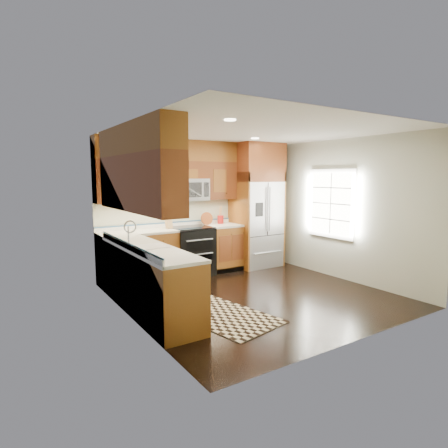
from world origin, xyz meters
TOP-DOWN VIEW (x-y plane):
  - ground at (0.00, 0.00)m, footprint 4.00×4.00m
  - wall_back at (0.00, 2.00)m, footprint 4.00×0.02m
  - wall_left at (-2.00, 0.00)m, footprint 0.02×4.00m
  - wall_right at (2.00, 0.00)m, footprint 0.02×4.00m
  - window at (1.98, 0.20)m, footprint 0.04×1.10m
  - base_cabinets at (-1.23, 0.90)m, footprint 2.85×3.00m
  - countertop at (-1.09, 1.01)m, footprint 2.86×3.01m
  - upper_cabinets at (-1.15, 1.09)m, footprint 2.85×3.00m
  - range at (-0.25, 1.67)m, footprint 0.76×0.67m
  - microwave at (-0.25, 1.80)m, footprint 0.76×0.40m
  - refrigerator at (1.30, 1.63)m, footprint 0.98×0.75m
  - sink_faucet at (-1.73, 0.23)m, footprint 0.54×0.44m
  - rug at (-0.91, -0.49)m, footprint 1.24×1.72m
  - knife_block at (-0.69, 1.74)m, footprint 0.10×0.13m
  - utensil_crock at (0.52, 1.84)m, footprint 0.17×0.17m
  - cutting_board at (0.19, 1.83)m, footprint 0.28×0.28m

SIDE VIEW (x-z plane):
  - ground at x=0.00m, z-range 0.00..0.00m
  - rug at x=-0.91m, z-range 0.00..0.01m
  - base_cabinets at x=-1.23m, z-range 0.00..0.90m
  - range at x=-0.25m, z-range 0.00..0.94m
  - countertop at x=-1.09m, z-range 0.90..0.94m
  - cutting_board at x=0.19m, z-range 0.94..0.96m
  - sink_faucet at x=-1.73m, z-range 0.81..1.18m
  - knife_block at x=-0.69m, z-range 0.92..1.17m
  - utensil_crock at x=0.52m, z-range 0.88..1.25m
  - wall_back at x=0.00m, z-range 0.00..2.60m
  - wall_left at x=-2.00m, z-range 0.00..2.60m
  - wall_right at x=2.00m, z-range 0.00..2.60m
  - refrigerator at x=1.30m, z-range 0.00..2.60m
  - window at x=1.98m, z-range 0.75..2.05m
  - microwave at x=-0.25m, z-range 1.45..1.87m
  - upper_cabinets at x=-1.15m, z-range 1.45..2.60m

